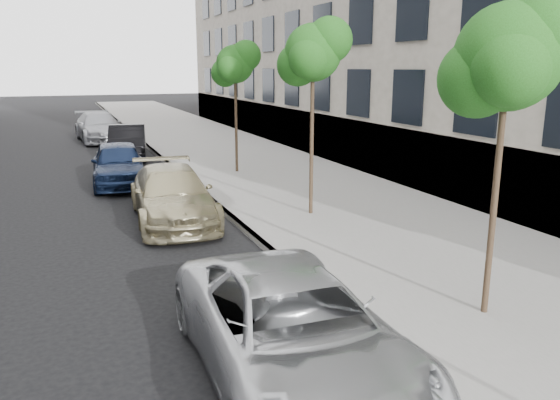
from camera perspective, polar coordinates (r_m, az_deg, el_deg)
sidewalk at (r=29.83m, az=-8.03°, el=6.16°), size 6.40×72.00×0.14m
curb at (r=29.24m, az=-14.01°, el=5.74°), size 0.15×72.00×0.14m
tree_near at (r=8.66m, az=22.88°, el=13.62°), size 1.85×1.65×4.84m
tree_mid at (r=14.08m, az=3.56°, el=15.12°), size 1.76×1.56×5.00m
tree_far at (r=20.14m, az=-4.66°, el=13.96°), size 1.70×1.50×4.73m
minivan at (r=7.05m, az=1.37°, el=-13.53°), size 2.47×5.05×1.38m
suv at (r=14.43m, az=-11.20°, el=0.53°), size 2.24×4.90×1.39m
sedan_blue at (r=19.33m, az=-16.49°, el=3.67°), size 2.04×4.43×1.47m
sedan_black at (r=25.01m, az=-15.64°, el=5.86°), size 2.15×4.56×1.45m
sedan_rear at (r=31.36m, az=-18.37°, el=7.25°), size 2.57×5.45×1.54m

